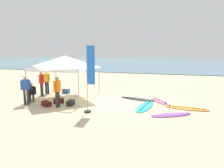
{
  "coord_description": "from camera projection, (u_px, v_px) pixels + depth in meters",
  "views": [
    {
      "loc": [
        3.74,
        -11.58,
        3.23
      ],
      "look_at": [
        0.1,
        1.14,
        1.0
      ],
      "focal_mm": 34.32,
      "sensor_mm": 36.0,
      "label": 1
    }
  ],
  "objects": [
    {
      "name": "person_orange",
      "position": [
        57.0,
        90.0,
        11.67
      ],
      "size": [
        0.26,
        0.55,
        1.71
      ],
      "color": "#2D2D33",
      "rests_on": "ground"
    },
    {
      "name": "surfboard_black",
      "position": [
        138.0,
        99.0,
        13.62
      ],
      "size": [
        2.39,
        1.24,
        0.19
      ],
      "color": "black",
      "rests_on": "ground"
    },
    {
      "name": "ground_plane",
      "position": [
        105.0,
        104.0,
        12.53
      ],
      "size": [
        80.0,
        80.0,
        0.0
      ],
      "primitive_type": "plane",
      "color": "beige"
    },
    {
      "name": "surfboard_orange",
      "position": [
        187.0,
        108.0,
        11.49
      ],
      "size": [
        2.32,
        0.86,
        0.19
      ],
      "color": "orange",
      "rests_on": "ground"
    },
    {
      "name": "surfboard_pink",
      "position": [
        160.0,
        101.0,
        13.04
      ],
      "size": [
        1.36,
        1.88,
        0.19
      ],
      "color": "pink",
      "rests_on": "ground"
    },
    {
      "name": "gear_bag_on_sand",
      "position": [
        59.0,
        101.0,
        12.65
      ],
      "size": [
        0.68,
        0.59,
        0.28
      ],
      "primitive_type": "cube",
      "rotation": [
        0.0,
        0.0,
        0.56
      ],
      "color": "#4C1919",
      "rests_on": "ground"
    },
    {
      "name": "gear_bag_by_pole",
      "position": [
        46.0,
        104.0,
        12.02
      ],
      "size": [
        0.68,
        0.57,
        0.28
      ],
      "primitive_type": "cube",
      "rotation": [
        0.0,
        0.0,
        2.65
      ],
      "color": "#4C1919",
      "rests_on": "ground"
    },
    {
      "name": "cooler_box",
      "position": [
        66.0,
        91.0,
        15.41
      ],
      "size": [
        0.5,
        0.36,
        0.39
      ],
      "color": "#2D60B7",
      "rests_on": "ground"
    },
    {
      "name": "gear_bag_near_tent",
      "position": [
        71.0,
        103.0,
        12.2
      ],
      "size": [
        0.39,
        0.63,
        0.28
      ],
      "primitive_type": "cube",
      "rotation": [
        0.0,
        0.0,
        1.69
      ],
      "color": "#232328",
      "rests_on": "ground"
    },
    {
      "name": "person_yellow",
      "position": [
        47.0,
        80.0,
        15.06
      ],
      "size": [
        0.55,
        0.25,
        1.71
      ],
      "color": "black",
      "rests_on": "ground"
    },
    {
      "name": "canopy_tent",
      "position": [
        65.0,
        61.0,
        13.61
      ],
      "size": [
        3.51,
        3.51,
        2.75
      ],
      "color": "#B7B7BC",
      "rests_on": "ground"
    },
    {
      "name": "surfboard_purple",
      "position": [
        172.0,
        115.0,
        10.38
      ],
      "size": [
        2.12,
        1.51,
        0.19
      ],
      "color": "purple",
      "rests_on": "ground"
    },
    {
      "name": "surfboard_cyan",
      "position": [
        145.0,
        106.0,
        11.86
      ],
      "size": [
        1.04,
        2.63,
        0.19
      ],
      "color": "#23B2CC",
      "rests_on": "ground"
    },
    {
      "name": "person_black",
      "position": [
        31.0,
        91.0,
        12.85
      ],
      "size": [
        0.5,
        0.36,
        1.2
      ],
      "color": "#2D2D33",
      "rests_on": "ground"
    },
    {
      "name": "sea",
      "position": [
        154.0,
        64.0,
        44.13
      ],
      "size": [
        80.0,
        36.0,
        0.1
      ],
      "primitive_type": "cube",
      "color": "#568499",
      "rests_on": "ground"
    },
    {
      "name": "person_blue",
      "position": [
        26.0,
        88.0,
        12.19
      ],
      "size": [
        0.44,
        0.4,
        1.71
      ],
      "color": "#2D2D33",
      "rests_on": "ground"
    },
    {
      "name": "person_red",
      "position": [
        41.0,
        82.0,
        14.37
      ],
      "size": [
        0.48,
        0.38,
        1.71
      ],
      "color": "#2D2D33",
      "rests_on": "ground"
    },
    {
      "name": "banner_flag",
      "position": [
        89.0,
        82.0,
        10.61
      ],
      "size": [
        0.6,
        0.36,
        3.4
      ],
      "color": "#99999E",
      "rests_on": "ground"
    }
  ]
}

